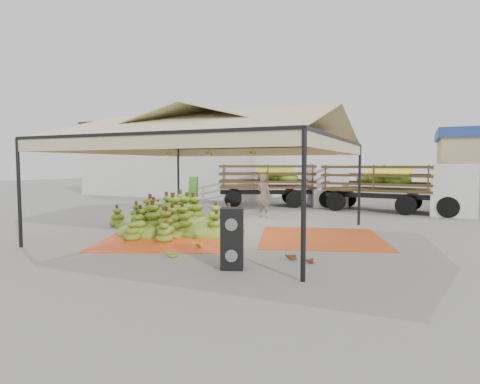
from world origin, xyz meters
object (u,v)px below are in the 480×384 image
at_px(banana_heap, 176,213).
at_px(truck_right, 403,182).
at_px(truck_left, 287,180).
at_px(speaker_stack, 232,238).
at_px(vendor, 264,195).

distance_m(banana_heap, truck_right, 11.23).
bearing_deg(truck_left, truck_right, -30.49).
bearing_deg(truck_left, speaker_stack, -101.67).
bearing_deg(speaker_stack, truck_right, 55.51).
xyz_separation_m(banana_heap, vendor, (1.63, 4.39, 0.34)).
distance_m(speaker_stack, truck_right, 13.03).
distance_m(truck_left, truck_right, 6.00).
height_order(speaker_stack, truck_left, truck_left).
bearing_deg(vendor, banana_heap, 84.56).
relative_size(truck_left, truck_right, 1.02).
height_order(truck_left, truck_right, truck_left).
xyz_separation_m(truck_left, truck_right, (5.96, -0.68, -0.01)).
relative_size(banana_heap, truck_left, 0.79).
distance_m(speaker_stack, vendor, 8.72).
bearing_deg(truck_right, speaker_stack, -96.59).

